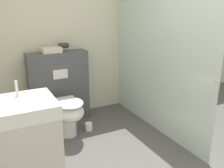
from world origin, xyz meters
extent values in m
cube|color=beige|center=(0.00, 2.29, 1.25)|extent=(8.00, 0.06, 2.50)
cube|color=#4C4C51|center=(-0.54, 2.05, 0.56)|extent=(0.91, 0.26, 1.11)
cube|color=white|center=(-0.54, 1.92, 0.80)|extent=(0.22, 0.01, 0.14)
cube|color=silver|center=(0.65, 1.17, 1.05)|extent=(0.01, 2.17, 2.09)
sphere|color=#B2B2B7|center=(0.65, 0.12, 1.00)|extent=(0.04, 0.04, 0.04)
cylinder|color=white|center=(-0.59, 1.52, 0.19)|extent=(0.23, 0.23, 0.37)
ellipsoid|color=white|center=(-0.59, 1.43, 0.40)|extent=(0.39, 0.49, 0.25)
ellipsoid|color=white|center=(-0.59, 1.43, 0.53)|extent=(0.38, 0.48, 0.02)
cube|color=white|center=(-0.59, 1.71, 0.43)|extent=(0.34, 0.12, 0.13)
cube|color=beige|center=(-1.30, 0.47, 0.44)|extent=(0.56, 0.52, 0.89)
cube|color=white|center=(-1.30, 0.47, 0.95)|extent=(0.57, 0.53, 0.12)
cylinder|color=silver|center=(-1.30, 0.62, 1.08)|extent=(0.02, 0.02, 0.14)
cylinder|color=#2D2D33|center=(-0.42, 2.09, 1.19)|extent=(0.14, 0.08, 0.08)
cone|color=#2D2D33|center=(-0.33, 2.09, 1.19)|extent=(0.03, 0.07, 0.07)
cylinder|color=#2D2D33|center=(-0.45, 2.09, 1.15)|extent=(0.03, 0.03, 0.08)
cube|color=beige|center=(-0.62, 2.04, 1.15)|extent=(0.28, 0.19, 0.08)
cylinder|color=white|center=(-0.27, 1.52, 0.06)|extent=(0.11, 0.11, 0.12)
camera|label=1|loc=(-1.51, -1.60, 1.77)|focal=40.00mm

